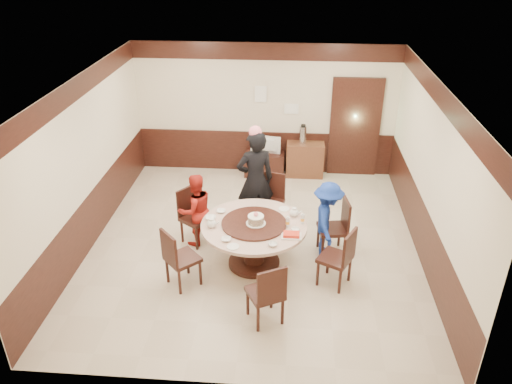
# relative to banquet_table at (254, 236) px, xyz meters

# --- Properties ---
(room) EXTENTS (6.00, 6.04, 2.84)m
(room) POSITION_rel_banquet_table_xyz_m (-0.04, 0.59, 0.55)
(room) COLOR beige
(room) RESTS_ON ground
(banquet_table) EXTENTS (1.65, 1.65, 0.78)m
(banquet_table) POSITION_rel_banquet_table_xyz_m (0.00, 0.00, 0.00)
(banquet_table) COLOR black
(banquet_table) RESTS_ON ground
(chair_0) EXTENTS (0.52, 0.51, 0.97)m
(chair_0) POSITION_rel_banquet_table_xyz_m (1.27, 0.43, -0.23)
(chair_0) COLOR black
(chair_0) RESTS_ON ground
(chair_1) EXTENTS (0.54, 0.55, 0.97)m
(chair_1) POSITION_rel_banquet_table_xyz_m (0.19, 1.22, -0.23)
(chair_1) COLOR black
(chair_1) RESTS_ON ground
(chair_2) EXTENTS (0.62, 0.61, 0.97)m
(chair_2) POSITION_rel_banquet_table_xyz_m (-1.05, 0.60, -0.23)
(chair_2) COLOR black
(chair_2) RESTS_ON ground
(chair_3) EXTENTS (0.62, 0.62, 0.97)m
(chair_3) POSITION_rel_banquet_table_xyz_m (-1.03, -0.59, -0.23)
(chair_3) COLOR black
(chair_3) RESTS_ON ground
(chair_4) EXTENTS (0.59, 0.60, 0.97)m
(chair_4) POSITION_rel_banquet_table_xyz_m (0.26, -1.29, -0.23)
(chair_4) COLOR black
(chair_4) RESTS_ON ground
(chair_5) EXTENTS (0.60, 0.60, 0.97)m
(chair_5) POSITION_rel_banquet_table_xyz_m (1.26, -0.40, -0.23)
(chair_5) COLOR black
(chair_5) RESTS_ON ground
(person_standing) EXTENTS (0.77, 0.63, 1.83)m
(person_standing) POSITION_rel_banquet_table_xyz_m (-0.07, 1.19, 0.38)
(person_standing) COLOR black
(person_standing) RESTS_ON ground
(person_red) EXTENTS (0.79, 0.75, 1.28)m
(person_red) POSITION_rel_banquet_table_xyz_m (-1.02, 0.55, 0.11)
(person_red) COLOR #A71E16
(person_red) RESTS_ON ground
(person_blue) EXTENTS (0.49, 0.85, 1.30)m
(person_blue) POSITION_rel_banquet_table_xyz_m (1.15, 0.38, 0.12)
(person_blue) COLOR navy
(person_blue) RESTS_ON ground
(birthday_cake) EXTENTS (0.31, 0.31, 0.20)m
(birthday_cake) POSITION_rel_banquet_table_xyz_m (0.03, -0.03, 0.32)
(birthday_cake) COLOR white
(birthday_cake) RESTS_ON banquet_table
(teapot_left) EXTENTS (0.17, 0.15, 0.13)m
(teapot_left) POSITION_rel_banquet_table_xyz_m (-0.64, -0.14, 0.28)
(teapot_left) COLOR white
(teapot_left) RESTS_ON banquet_table
(teapot_right) EXTENTS (0.17, 0.15, 0.13)m
(teapot_right) POSITION_rel_banquet_table_xyz_m (0.62, 0.29, 0.28)
(teapot_right) COLOR white
(teapot_right) RESTS_ON banquet_table
(bowl_0) EXTENTS (0.14, 0.14, 0.04)m
(bowl_0) POSITION_rel_banquet_table_xyz_m (-0.56, 0.32, 0.23)
(bowl_0) COLOR white
(bowl_0) RESTS_ON banquet_table
(bowl_1) EXTENTS (0.14, 0.14, 0.04)m
(bowl_1) POSITION_rel_banquet_table_xyz_m (0.32, -0.57, 0.24)
(bowl_1) COLOR white
(bowl_1) RESTS_ON banquet_table
(bowl_2) EXTENTS (0.15, 0.15, 0.04)m
(bowl_2) POSITION_rel_banquet_table_xyz_m (-0.37, -0.49, 0.23)
(bowl_2) COLOR white
(bowl_2) RESTS_ON banquet_table
(bowl_3) EXTENTS (0.13, 0.13, 0.04)m
(bowl_3) POSITION_rel_banquet_table_xyz_m (0.64, -0.15, 0.24)
(bowl_3) COLOR white
(bowl_3) RESTS_ON banquet_table
(bowl_4) EXTENTS (0.16, 0.16, 0.04)m
(bowl_4) POSITION_rel_banquet_table_xyz_m (-0.69, 0.10, 0.24)
(bowl_4) COLOR white
(bowl_4) RESTS_ON banquet_table
(saucer_near) EXTENTS (0.18, 0.18, 0.01)m
(saucer_near) POSITION_rel_banquet_table_xyz_m (-0.25, -0.65, 0.22)
(saucer_near) COLOR white
(saucer_near) RESTS_ON banquet_table
(saucer_far) EXTENTS (0.18, 0.18, 0.01)m
(saucer_far) POSITION_rel_banquet_table_xyz_m (0.45, 0.50, 0.22)
(saucer_far) COLOR white
(saucer_far) RESTS_ON banquet_table
(shrimp_platter) EXTENTS (0.30, 0.20, 0.06)m
(shrimp_platter) POSITION_rel_banquet_table_xyz_m (0.58, -0.31, 0.24)
(shrimp_platter) COLOR white
(shrimp_platter) RESTS_ON banquet_table
(bottle_0) EXTENTS (0.06, 0.06, 0.16)m
(bottle_0) POSITION_rel_banquet_table_xyz_m (0.52, -0.03, 0.30)
(bottle_0) COLOR white
(bottle_0) RESTS_ON banquet_table
(bottle_1) EXTENTS (0.06, 0.06, 0.16)m
(bottle_1) POSITION_rel_banquet_table_xyz_m (0.75, 0.08, 0.30)
(bottle_1) COLOR white
(bottle_1) RESTS_ON banquet_table
(tv_stand) EXTENTS (0.85, 0.45, 0.50)m
(tv_stand) POSITION_rel_banquet_table_xyz_m (-0.04, 3.33, -0.28)
(tv_stand) COLOR black
(tv_stand) RESTS_ON ground
(television) EXTENTS (0.67, 0.22, 0.38)m
(television) POSITION_rel_banquet_table_xyz_m (-0.04, 3.33, 0.16)
(television) COLOR gray
(television) RESTS_ON tv_stand
(side_cabinet) EXTENTS (0.80, 0.40, 0.75)m
(side_cabinet) POSITION_rel_banquet_table_xyz_m (0.83, 3.36, -0.16)
(side_cabinet) COLOR brown
(side_cabinet) RESTS_ON ground
(thermos) EXTENTS (0.15, 0.15, 0.38)m
(thermos) POSITION_rel_banquet_table_xyz_m (0.76, 3.36, 0.41)
(thermos) COLOR silver
(thermos) RESTS_ON side_cabinet
(notice_left) EXTENTS (0.25, 0.00, 0.35)m
(notice_left) POSITION_rel_banquet_table_xyz_m (-0.15, 3.53, 1.22)
(notice_left) COLOR white
(notice_left) RESTS_ON room
(notice_right) EXTENTS (0.30, 0.00, 0.22)m
(notice_right) POSITION_rel_banquet_table_xyz_m (0.50, 3.53, 0.92)
(notice_right) COLOR white
(notice_right) RESTS_ON room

